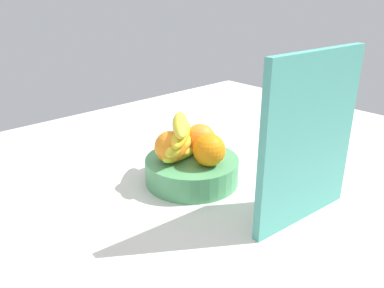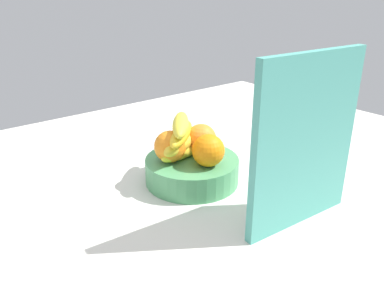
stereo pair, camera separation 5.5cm
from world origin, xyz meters
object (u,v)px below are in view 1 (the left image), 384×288
object	(u,v)px
cutting_board	(309,140)
orange_front_right	(199,138)
orange_center	(170,147)
banana_bunch	(182,138)
fruit_bowl	(192,170)
orange_front_left	(209,150)

from	to	relation	value
cutting_board	orange_front_right	bearing A→B (deg)	-81.59
orange_center	cutting_board	distance (cm)	33.38
orange_front_right	cutting_board	xyz separation A→B (cm)	(-2.09, 29.96, 7.72)
banana_bunch	cutting_board	size ratio (longest dim) A/B	0.51
fruit_bowl	cutting_board	xyz separation A→B (cm)	(-6.08, 28.26, 14.83)
orange_front_left	orange_center	xyz separation A→B (cm)	(5.68, -7.75, 0.00)
orange_front_right	banana_bunch	xyz separation A→B (cm)	(5.22, -0.55, 1.35)
fruit_bowl	banana_bunch	distance (cm)	8.85
fruit_bowl	orange_center	world-z (taller)	orange_center
orange_front_right	orange_center	xyz separation A→B (cm)	(9.10, -0.53, 0.00)
orange_front_left	orange_front_right	world-z (taller)	same
orange_center	cutting_board	size ratio (longest dim) A/B	0.22
orange_front_right	cutting_board	size ratio (longest dim) A/B	0.22
fruit_bowl	orange_center	bearing A→B (deg)	-23.57
fruit_bowl	orange_front_left	world-z (taller)	orange_front_left
fruit_bowl	banana_bunch	world-z (taller)	banana_bunch
banana_bunch	orange_front_right	bearing A→B (deg)	174.02
orange_front_left	cutting_board	size ratio (longest dim) A/B	0.22
fruit_bowl	orange_center	distance (cm)	9.04
orange_front_left	banana_bunch	bearing A→B (deg)	-76.95
cutting_board	orange_center	bearing A→B (deg)	-65.44
orange_front_left	orange_front_right	distance (cm)	7.99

